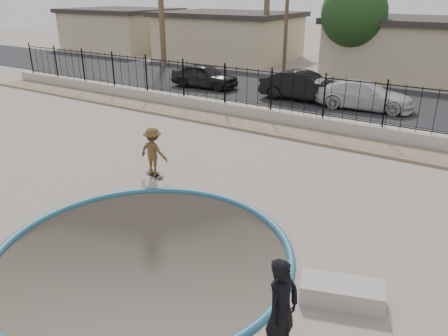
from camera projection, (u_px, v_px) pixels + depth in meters
ground at (332, 144)px, 20.72m from camera, size 120.00×120.00×2.20m
bowl_pit at (144, 254)px, 10.19m from camera, size 6.84×6.84×1.80m
coping_ring at (144, 254)px, 10.19m from camera, size 7.04×7.04×0.20m
rock_strip at (312, 136)px, 18.10m from camera, size 42.00×1.60×0.11m
retaining_wall at (322, 124)px, 18.87m from camera, size 42.00×0.45×0.60m
fence at (324, 97)px, 18.41m from camera, size 40.00×0.04×1.80m
street at (366, 100)px, 24.19m from camera, size 90.00×8.00×0.04m
house_west_far at (121, 28)px, 44.83m from camera, size 10.60×8.60×3.90m
house_west at (228, 35)px, 38.33m from camera, size 11.60×8.60×3.90m
house_center at (408, 46)px, 30.83m from camera, size 10.60×8.60×3.90m
utility_pole_left at (287, 7)px, 26.96m from camera, size 1.70×0.24×9.00m
street_tree_left at (354, 14)px, 28.77m from camera, size 4.32×4.32×6.36m
skater at (154, 154)px, 14.09m from camera, size 1.04×0.63×1.57m
skateboard at (155, 175)px, 14.37m from camera, size 0.77×0.36×0.06m
videographer at (282, 310)px, 7.03m from camera, size 0.58×0.76×1.86m
concrete_ledge at (342, 292)px, 8.59m from camera, size 1.74×1.17×0.40m
car_a at (205, 76)px, 26.92m from camera, size 4.34×1.98×1.44m
car_b at (304, 86)px, 23.76m from camera, size 4.80×1.80×1.57m
car_c at (365, 95)px, 22.13m from camera, size 5.01×2.44×1.41m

